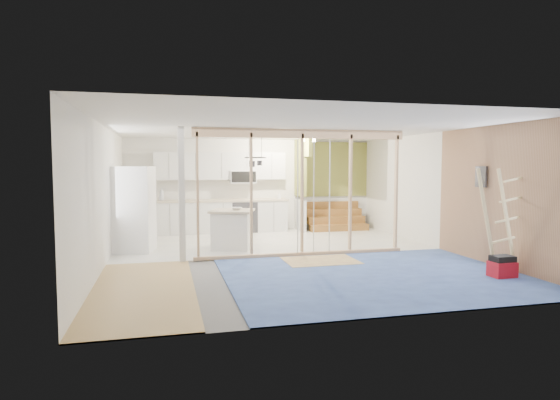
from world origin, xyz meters
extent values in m
cube|color=slate|center=(0.00, 0.00, 0.00)|extent=(7.00, 8.00, 0.01)
cube|color=silver|center=(0.00, 0.00, 2.60)|extent=(7.00, 8.00, 0.01)
cube|color=silver|center=(0.00, 4.00, 1.30)|extent=(7.00, 0.01, 2.60)
cube|color=silver|center=(0.00, -4.00, 1.30)|extent=(7.00, 0.01, 2.60)
cube|color=silver|center=(-3.50, 0.00, 1.30)|extent=(0.01, 8.00, 2.60)
cube|color=silver|center=(3.50, 0.00, 1.30)|extent=(0.01, 8.00, 2.60)
cube|color=silver|center=(0.00, 2.00, 0.01)|extent=(7.00, 4.00, 0.02)
cube|color=#4F75C0|center=(1.00, -2.00, 0.01)|extent=(5.00, 4.00, 0.02)
cube|color=tan|center=(-2.75, -2.00, 0.01)|extent=(1.50, 4.00, 0.02)
cube|color=#D4C175|center=(0.50, -0.60, 0.02)|extent=(1.40, 1.00, 0.01)
cube|color=tan|center=(0.30, 0.00, 2.50)|extent=(4.40, 0.09, 0.18)
cube|color=tan|center=(0.30, 0.00, 0.05)|extent=(4.40, 0.09, 0.06)
cube|color=silver|center=(-2.10, 0.00, 1.30)|extent=(0.12, 0.14, 2.60)
cube|color=tan|center=(-1.80, 0.00, 1.30)|extent=(0.04, 0.09, 2.40)
cube|color=tan|center=(-0.75, 0.00, 1.30)|extent=(0.04, 0.09, 2.40)
cube|color=tan|center=(0.30, 0.00, 1.30)|extent=(0.05, 0.09, 2.40)
cube|color=tan|center=(1.35, 0.00, 1.30)|extent=(0.04, 0.09, 2.40)
cube|color=tan|center=(2.40, 0.00, 1.30)|extent=(0.04, 0.09, 2.40)
cylinder|color=silver|center=(0.20, -0.03, 1.22)|extent=(0.02, 0.02, 2.35)
cylinder|color=silver|center=(0.90, 0.02, 1.22)|extent=(0.02, 0.02, 2.35)
cylinder|color=silver|center=(0.55, 0.00, 1.22)|extent=(0.02, 0.02, 2.35)
cube|color=silver|center=(-0.90, 3.70, 0.44)|extent=(3.60, 0.60, 0.88)
cube|color=beige|center=(-0.90, 3.70, 0.91)|extent=(3.66, 0.64, 0.05)
cube|color=silver|center=(-3.20, 2.60, 0.44)|extent=(0.60, 1.60, 0.88)
cube|color=beige|center=(-3.20, 2.60, 0.91)|extent=(0.64, 1.64, 0.05)
cube|color=silver|center=(-0.90, 3.82, 1.85)|extent=(3.60, 0.34, 0.75)
cube|color=white|center=(-0.30, 3.78, 1.55)|extent=(0.72, 0.38, 0.36)
cube|color=black|center=(-0.30, 3.59, 1.55)|extent=(0.68, 0.02, 0.30)
cube|color=olive|center=(1.30, 3.55, 1.80)|extent=(0.10, 0.90, 1.60)
cube|color=silver|center=(1.30, 3.55, 0.45)|extent=(0.10, 0.90, 0.90)
cube|color=olive|center=(1.30, 2.85, 2.35)|extent=(0.10, 0.50, 0.50)
cube|color=olive|center=(2.40, 3.97, 1.75)|extent=(2.20, 0.04, 1.60)
cube|color=silver|center=(2.40, 3.97, 0.45)|extent=(2.20, 0.04, 0.90)
cube|color=olive|center=(2.35, 3.20, 0.10)|extent=(1.70, 0.26, 0.20)
cube|color=olive|center=(2.35, 3.46, 0.30)|extent=(1.70, 0.26, 0.20)
cube|color=olive|center=(2.35, 3.72, 0.50)|extent=(1.70, 0.26, 0.20)
cube|color=olive|center=(2.35, 3.98, 0.70)|extent=(1.70, 0.26, 0.20)
torus|color=black|center=(-0.30, 1.90, 2.05)|extent=(0.52, 0.52, 0.02)
cylinder|color=black|center=(-0.45, 1.90, 2.30)|extent=(0.01, 0.01, 0.50)
cylinder|color=black|center=(-0.15, 1.90, 2.30)|extent=(0.01, 0.01, 0.50)
cylinder|color=#3D3D42|center=(-0.40, 1.80, 1.90)|extent=(0.14, 0.14, 0.14)
cylinder|color=#3D3D42|center=(-0.18, 2.00, 1.92)|extent=(0.12, 0.12, 0.12)
cube|color=tan|center=(3.48, -2.00, 1.30)|extent=(0.02, 4.00, 2.60)
cube|color=#3D3D42|center=(3.43, -1.40, 1.65)|extent=(0.04, 0.30, 0.40)
cylinder|color=#FFEABF|center=(1.40, 3.00, 2.54)|extent=(0.32, 0.32, 0.08)
cube|color=white|center=(-3.07, 1.30, 0.92)|extent=(0.94, 0.92, 1.84)
cube|color=#3D3D42|center=(-2.68, 1.30, 0.92)|extent=(0.17, 0.73, 1.80)
cube|color=silver|center=(-0.97, 1.15, 0.41)|extent=(1.02, 1.02, 0.82)
cube|color=beige|center=(-0.97, 1.15, 0.86)|extent=(1.14, 1.14, 0.05)
imported|color=silver|center=(-0.88, 1.10, 0.91)|extent=(0.24, 0.24, 0.06)
imported|color=silver|center=(-2.50, 3.81, 1.10)|extent=(0.15, 0.15, 0.34)
imported|color=white|center=(0.70, 3.61, 1.02)|extent=(0.10, 0.10, 0.18)
cube|color=#AD0F1C|center=(3.00, -2.57, 0.14)|extent=(0.40, 0.30, 0.27)
cube|color=black|center=(3.00, -2.57, 0.32)|extent=(0.36, 0.26, 0.10)
cube|color=#E0C789|center=(2.84, -2.37, 0.91)|extent=(0.43, 0.09, 1.80)
cube|color=#E0C789|center=(3.24, -2.37, 0.91)|extent=(0.43, 0.09, 1.80)
cube|color=#E0C789|center=(3.09, -2.37, 0.25)|extent=(0.43, 0.09, 0.12)
cube|color=#E0C789|center=(3.16, -2.37, 0.59)|extent=(0.43, 0.09, 0.12)
cube|color=#E0C789|center=(3.23, -2.37, 0.94)|extent=(0.43, 0.09, 0.12)
cube|color=#E0C789|center=(3.30, -2.37, 1.29)|extent=(0.43, 0.09, 0.12)
cube|color=#E0C789|center=(3.38, -2.37, 1.63)|extent=(0.43, 0.09, 0.12)
camera|label=1|loc=(-2.41, -9.11, 1.86)|focal=30.00mm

